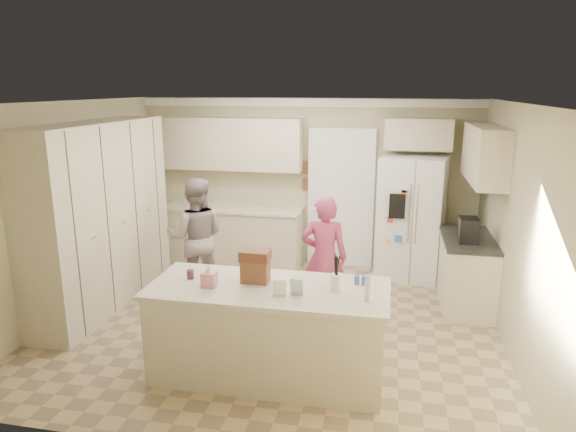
% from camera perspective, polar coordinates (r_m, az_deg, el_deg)
% --- Properties ---
extents(floor, '(5.20, 4.60, 0.02)m').
position_cam_1_polar(floor, '(6.31, -1.55, -11.89)').
color(floor, tan).
rests_on(floor, ground).
extents(ceiling, '(5.20, 4.60, 0.02)m').
position_cam_1_polar(ceiling, '(5.67, -1.73, 12.62)').
color(ceiling, white).
rests_on(ceiling, wall_back).
extents(wall_back, '(5.20, 0.02, 2.60)m').
position_cam_1_polar(wall_back, '(8.07, 2.06, 3.74)').
color(wall_back, '#BBB38A').
rests_on(wall_back, ground).
extents(wall_front, '(5.20, 0.02, 2.60)m').
position_cam_1_polar(wall_front, '(3.76, -9.67, -9.02)').
color(wall_front, '#BBB38A').
rests_on(wall_front, ground).
extents(wall_left, '(0.02, 4.60, 2.60)m').
position_cam_1_polar(wall_left, '(6.91, -23.22, 0.79)').
color(wall_left, '#BBB38A').
rests_on(wall_left, ground).
extents(wall_right, '(0.02, 4.60, 2.60)m').
position_cam_1_polar(wall_right, '(5.87, 24.07, -1.54)').
color(wall_right, '#BBB38A').
rests_on(wall_right, ground).
extents(crown_back, '(5.20, 0.08, 0.12)m').
position_cam_1_polar(crown_back, '(7.89, 2.08, 12.49)').
color(crown_back, white).
rests_on(crown_back, wall_back).
extents(pantry_bank, '(0.60, 2.60, 2.35)m').
position_cam_1_polar(pantry_bank, '(6.94, -20.09, 0.06)').
color(pantry_bank, beige).
rests_on(pantry_bank, floor).
extents(back_base_cab, '(2.20, 0.60, 0.88)m').
position_cam_1_polar(back_base_cab, '(8.24, -6.27, -2.27)').
color(back_base_cab, beige).
rests_on(back_base_cab, floor).
extents(back_countertop, '(2.24, 0.63, 0.04)m').
position_cam_1_polar(back_countertop, '(8.11, -6.38, 0.83)').
color(back_countertop, beige).
rests_on(back_countertop, back_base_cab).
extents(back_upper_cab, '(2.20, 0.35, 0.80)m').
position_cam_1_polar(back_upper_cab, '(8.07, -6.28, 7.97)').
color(back_upper_cab, beige).
rests_on(back_upper_cab, wall_back).
extents(doorway_opening, '(0.90, 0.06, 2.10)m').
position_cam_1_polar(doorway_opening, '(8.02, 5.89, 1.79)').
color(doorway_opening, black).
rests_on(doorway_opening, floor).
extents(doorway_casing, '(1.02, 0.03, 2.22)m').
position_cam_1_polar(doorway_casing, '(7.99, 5.86, 1.73)').
color(doorway_casing, white).
rests_on(doorway_casing, floor).
extents(wall_frame_upper, '(0.15, 0.02, 0.20)m').
position_cam_1_polar(wall_frame_upper, '(7.99, 2.17, 5.45)').
color(wall_frame_upper, brown).
rests_on(wall_frame_upper, wall_back).
extents(wall_frame_lower, '(0.15, 0.02, 0.20)m').
position_cam_1_polar(wall_frame_lower, '(8.03, 2.15, 3.54)').
color(wall_frame_lower, brown).
rests_on(wall_frame_lower, wall_back).
extents(refrigerator, '(1.02, 0.87, 1.80)m').
position_cam_1_polar(refrigerator, '(7.70, 13.55, -0.21)').
color(refrigerator, white).
rests_on(refrigerator, floor).
extents(fridge_seam, '(0.02, 0.02, 1.78)m').
position_cam_1_polar(fridge_seam, '(7.36, 13.63, -0.89)').
color(fridge_seam, gray).
rests_on(fridge_seam, refrigerator).
extents(fridge_dispenser, '(0.22, 0.03, 0.35)m').
position_cam_1_polar(fridge_dispenser, '(7.28, 12.02, 1.07)').
color(fridge_dispenser, black).
rests_on(fridge_dispenser, refrigerator).
extents(fridge_handle_l, '(0.02, 0.02, 0.85)m').
position_cam_1_polar(fridge_handle_l, '(7.30, 13.31, 0.23)').
color(fridge_handle_l, silver).
rests_on(fridge_handle_l, refrigerator).
extents(fridge_handle_r, '(0.02, 0.02, 0.85)m').
position_cam_1_polar(fridge_handle_r, '(7.31, 14.10, 0.20)').
color(fridge_handle_r, silver).
rests_on(fridge_handle_r, refrigerator).
extents(over_fridge_cab, '(0.95, 0.35, 0.45)m').
position_cam_1_polar(over_fridge_cab, '(7.68, 14.26, 8.81)').
color(over_fridge_cab, beige).
rests_on(over_fridge_cab, wall_back).
extents(right_base_cab, '(0.60, 1.20, 0.88)m').
position_cam_1_polar(right_base_cab, '(7.00, 19.17, -6.03)').
color(right_base_cab, beige).
rests_on(right_base_cab, floor).
extents(right_countertop, '(0.63, 1.24, 0.04)m').
position_cam_1_polar(right_countertop, '(6.86, 19.39, -2.41)').
color(right_countertop, '#2D2B28').
rests_on(right_countertop, right_base_cab).
extents(right_upper_cab, '(0.35, 1.50, 0.70)m').
position_cam_1_polar(right_upper_cab, '(6.87, 21.02, 6.44)').
color(right_upper_cab, beige).
rests_on(right_upper_cab, wall_right).
extents(coffee_maker, '(0.22, 0.28, 0.30)m').
position_cam_1_polar(coffee_maker, '(6.62, 19.40, -1.48)').
color(coffee_maker, black).
rests_on(coffee_maker, right_countertop).
extents(island_base, '(2.20, 0.90, 0.88)m').
position_cam_1_polar(island_base, '(5.11, -2.17, -12.88)').
color(island_base, beige).
rests_on(island_base, floor).
extents(island_top, '(2.28, 0.96, 0.05)m').
position_cam_1_polar(island_top, '(4.92, -2.22, -8.11)').
color(island_top, beige).
rests_on(island_top, island_base).
extents(utensil_crock, '(0.13, 0.13, 0.15)m').
position_cam_1_polar(utensil_crock, '(4.83, 5.50, -7.34)').
color(utensil_crock, white).
rests_on(utensil_crock, island_top).
extents(tissue_box, '(0.13, 0.13, 0.14)m').
position_cam_1_polar(tissue_box, '(4.95, -8.75, -6.96)').
color(tissue_box, pink).
rests_on(tissue_box, island_top).
extents(tissue_plume, '(0.08, 0.08, 0.08)m').
position_cam_1_polar(tissue_plume, '(4.91, -8.80, -5.76)').
color(tissue_plume, white).
rests_on(tissue_plume, tissue_box).
extents(dollhouse_body, '(0.26, 0.18, 0.22)m').
position_cam_1_polar(dollhouse_body, '(5.00, -3.64, -6.11)').
color(dollhouse_body, brown).
rests_on(dollhouse_body, island_top).
extents(dollhouse_roof, '(0.28, 0.20, 0.10)m').
position_cam_1_polar(dollhouse_roof, '(4.94, -3.67, -4.37)').
color(dollhouse_roof, '#592D1E').
rests_on(dollhouse_roof, dollhouse_body).
extents(jam_jar, '(0.07, 0.07, 0.09)m').
position_cam_1_polar(jam_jar, '(5.17, -10.79, -6.38)').
color(jam_jar, '#59263F').
rests_on(jam_jar, island_top).
extents(greeting_card_a, '(0.12, 0.06, 0.16)m').
position_cam_1_polar(greeting_card_a, '(4.67, -1.00, -7.98)').
color(greeting_card_a, white).
rests_on(greeting_card_a, island_top).
extents(greeting_card_b, '(0.12, 0.05, 0.16)m').
position_cam_1_polar(greeting_card_b, '(4.69, 0.94, -7.89)').
color(greeting_card_b, silver).
rests_on(greeting_card_b, island_top).
extents(water_bottle, '(0.07, 0.07, 0.24)m').
position_cam_1_polar(water_bottle, '(4.61, 8.99, -7.93)').
color(water_bottle, silver).
rests_on(water_bottle, island_top).
extents(shaker_salt, '(0.05, 0.05, 0.09)m').
position_cam_1_polar(shaker_salt, '(4.98, 7.65, -7.06)').
color(shaker_salt, '#4452A4').
rests_on(shaker_salt, island_top).
extents(shaker_pepper, '(0.05, 0.05, 0.09)m').
position_cam_1_polar(shaker_pepper, '(4.98, 8.46, -7.11)').
color(shaker_pepper, '#4452A4').
rests_on(shaker_pepper, island_top).
extents(teen_boy, '(0.91, 0.79, 1.62)m').
position_cam_1_polar(teen_boy, '(6.96, -10.16, -2.36)').
color(teen_boy, gray).
rests_on(teen_boy, floor).
extents(teen_girl, '(0.57, 0.39, 1.53)m').
position_cam_1_polar(teen_girl, '(6.20, 4.05, -4.67)').
color(teen_girl, '#AC316B').
rests_on(teen_girl, floor).
extents(fridge_magnets, '(0.76, 0.02, 1.44)m').
position_cam_1_polar(fridge_magnets, '(7.35, 13.64, -0.91)').
color(fridge_magnets, tan).
rests_on(fridge_magnets, refrigerator).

